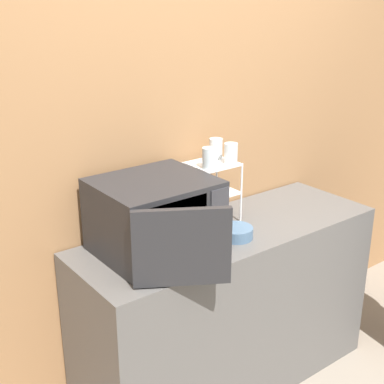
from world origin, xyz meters
The scene contains 8 objects.
wall_back centered at (0.00, 0.60, 1.30)m, with size 8.00×0.06×2.60m.
counter centered at (0.00, 0.28, 0.45)m, with size 1.62×0.56×0.91m.
microwave centered at (-0.43, 0.29, 1.08)m, with size 0.52×0.66×0.34m.
dish_rack centered at (-0.01, 0.41, 1.13)m, with size 0.23×0.20×0.31m.
glass_front_left centered at (-0.07, 0.36, 1.27)m, with size 0.07×0.07×0.10m.
glass_back_right centered at (0.06, 0.47, 1.27)m, with size 0.07×0.07×0.10m.
glass_front_right centered at (0.06, 0.35, 1.27)m, with size 0.07×0.07×0.10m.
bowl centered at (-0.04, 0.19, 0.94)m, with size 0.16×0.16×0.05m.
Camera 1 is at (-1.62, -1.53, 2.00)m, focal length 50.00 mm.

